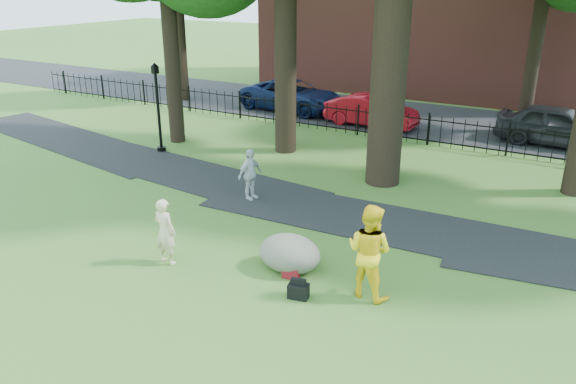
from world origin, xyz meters
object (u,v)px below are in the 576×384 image
Objects in this scene: woman at (165,231)px; red_sedan at (371,111)px; boulder at (290,251)px; man at (369,251)px; lamppost at (158,109)px.

red_sedan is (-0.66, 14.40, -0.13)m from woman.
woman is at bearing -155.63° from boulder.
red_sedan is at bearing -84.91° from woman.
man reaches higher than red_sedan.
woman reaches higher than red_sedan.
woman is 4.73m from man.
red_sedan is (5.51, 7.64, -0.97)m from lamppost.
woman is 1.08× the size of boulder.
boulder is at bearing 3.11° from man.
red_sedan is at bearing 63.50° from lamppost.
boulder is (2.63, 1.19, -0.37)m from woman.
lamppost reaches higher than boulder.
lamppost is at bearing -45.15° from woman.
woman is 0.39× the size of red_sedan.
boulder is at bearing -153.16° from woman.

